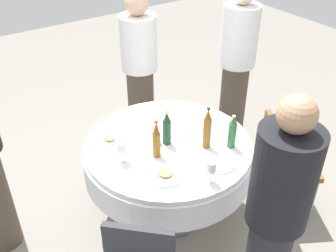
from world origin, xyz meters
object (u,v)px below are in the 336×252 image
bottle_dark_green_far (167,128)px  person_near (140,71)px  plate_west (110,140)px  dining_table (168,159)px  wine_glass_left (122,147)px  plate_north (177,128)px  bottle_amber_east (207,129)px  wine_glass_outer (152,121)px  person_right (276,215)px  chair_inner (281,160)px  wine_glass_inner (154,128)px  bottle_green_near (232,132)px  plate_rear (218,162)px  wine_glass_near (211,167)px  plate_front (165,174)px  person_far (236,66)px  bottle_amber_right (156,140)px

bottle_dark_green_far → person_near: size_ratio=0.18×
plate_west → dining_table: bearing=53.1°
plate_west → bottle_dark_green_far: bearing=52.5°
wine_glass_left → plate_north: wine_glass_left is taller
bottle_amber_east → wine_glass_outer: (-0.37, -0.23, -0.05)m
plate_west → person_right: bearing=16.8°
wine_glass_outer → bottle_amber_east: bearing=31.5°
wine_glass_left → chair_inner: wine_glass_left is taller
wine_glass_inner → bottle_green_near: bearing=48.5°
wine_glass_inner → plate_rear: (0.48, 0.22, -0.10)m
dining_table → wine_glass_left: wine_glass_left is taller
dining_table → bottle_amber_east: size_ratio=3.88×
wine_glass_near → person_near: size_ratio=0.10×
wine_glass_near → plate_west: 0.85m
plate_west → plate_front: (0.56, 0.12, 0.00)m
wine_glass_outer → person_far: 1.22m
bottle_amber_east → plate_front: bottle_amber_east is taller
wine_glass_outer → wine_glass_inner: (0.09, -0.04, 0.01)m
plate_rear → bottle_amber_right: bearing=-135.3°
person_far → wine_glass_inner: bearing=-94.5°
wine_glass_inner → person_near: (-0.93, 0.43, -0.03)m
bottle_amber_right → wine_glass_near: 0.45m
wine_glass_outer → chair_inner: (0.62, 0.81, -0.33)m
person_near → chair_inner: size_ratio=1.80×
plate_front → plate_west: bearing=-167.5°
plate_rear → person_far: bearing=132.6°
wine_glass_outer → plate_front: wine_glass_outer is taller
plate_west → person_near: 1.04m
plate_front → person_near: bearing=155.7°
plate_rear → chair_inner: chair_inner is taller
plate_west → plate_north: bearing=73.0°
bottle_amber_east → wine_glass_outer: bearing=-148.5°
bottle_amber_right → plate_front: bottle_amber_right is taller
plate_west → chair_inner: chair_inner is taller
wine_glass_left → wine_glass_near: bearing=35.9°
bottle_green_near → person_far: bearing=135.9°
dining_table → plate_rear: 0.45m
bottle_dark_green_far → wine_glass_outer: size_ratio=1.84×
wine_glass_left → person_near: (-1.02, 0.74, -0.04)m
wine_glass_outer → plate_north: bearing=69.8°
bottle_dark_green_far → person_far: (-0.51, 1.15, -0.00)m
bottle_amber_right → chair_inner: bottle_amber_right is taller
bottle_amber_right → plate_rear: bearing=44.7°
plate_north → person_far: size_ratio=0.15×
wine_glass_outer → plate_rear: (0.57, 0.18, -0.10)m
bottle_green_near → person_right: bearing=-24.0°
bottle_green_near → chair_inner: 0.57m
wine_glass_near → wine_glass_left: (-0.51, -0.37, 0.00)m
plate_north → plate_front: plate_front is taller
bottle_amber_east → wine_glass_inner: size_ratio=2.11×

